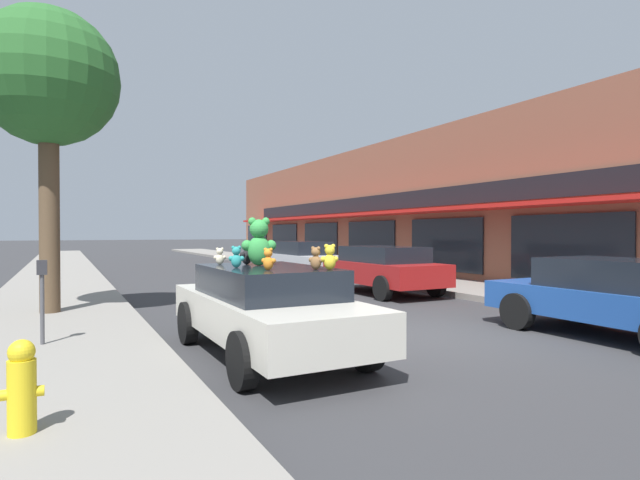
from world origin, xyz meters
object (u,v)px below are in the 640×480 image
Objects in this scene: teddy_bear_orange at (268,259)px; parked_car_far_left at (614,296)px; fire_hydrant at (22,387)px; plush_art_car at (267,307)px; teddy_bear_cream at (220,256)px; parked_car_far_right at (302,259)px; teddy_bear_black at (247,253)px; street_tree at (48,81)px; teddy_bear_yellow at (330,257)px; teddy_bear_brown at (316,258)px; teddy_bear_teal at (236,257)px; parking_meter at (42,291)px; parked_car_far_center at (383,268)px; teddy_bear_giant at (259,242)px.

parked_car_far_left is at bearing -137.81° from teddy_bear_orange.
plush_art_car is at bearing 35.67° from fire_hydrant.
teddy_bear_cream is 6.86m from parked_car_far_left.
parked_car_far_right is at bearing -65.79° from teddy_bear_orange.
teddy_bear_black is 0.06× the size of street_tree.
teddy_bear_orange is 1.49m from teddy_bear_cream.
parked_car_far_left is at bearing -36.56° from street_tree.
teddy_bear_cream is 4.06m from fire_hydrant.
fire_hydrant is at bearing 27.14° from teddy_bear_yellow.
teddy_bear_black is at bearing -119.51° from parked_car_far_right.
teddy_bear_brown is at bearing 172.24° from parked_car_far_left.
parking_meter is at bearing -4.32° from teddy_bear_teal.
fire_hydrant is at bearing 9.61° from teddy_bear_black.
parked_car_far_right is (5.98, 10.56, -0.72)m from teddy_bear_black.
teddy_bear_yellow is at bearing 18.56° from fire_hydrant.
parking_meter is (-8.89, 3.18, 0.24)m from parked_car_far_left.
teddy_bear_cream reaches higher than parked_car_far_center.
teddy_bear_orange is at bearing -117.28° from parked_car_far_right.
fire_hydrant is at bearing -144.82° from plush_art_car.
parked_car_far_left is 0.67× the size of street_tree.
teddy_bear_black is at bearing -56.14° from street_tree.
teddy_bear_orange is 0.70m from teddy_bear_teal.
parked_car_far_right reaches higher than parked_car_far_left.
parked_car_far_center is at bearing -112.74° from teddy_bear_teal.
parking_meter is (-3.00, 1.23, -0.72)m from teddy_bear_giant.
teddy_bear_yellow reaches higher than parked_car_far_left.
parked_car_far_left is (5.89, -1.95, -0.96)m from teddy_bear_giant.
teddy_bear_orange is at bearing -134.96° from parked_car_far_center.
teddy_bear_black is at bearing -141.04° from parked_car_far_center.
parking_meter reaches higher than fire_hydrant.
teddy_bear_yellow is 8.42m from parked_car_far_center.
parked_car_far_center is (6.36, 4.65, -0.68)m from teddy_bear_cream.
fire_hydrant is at bearing 67.40° from teddy_bear_teal.
street_tree is 5.30m from parking_meter.
street_tree is at bearing -90.54° from teddy_bear_black.
teddy_bear_brown is 3.78m from fire_hydrant.
teddy_bear_orange is 0.05× the size of street_tree.
plush_art_car is 13.97× the size of teddy_bear_teal.
parked_car_far_right is (5.88, 11.22, 0.07)m from plush_art_car.
teddy_bear_yellow is (0.54, -1.31, -0.19)m from teddy_bear_giant.
parking_meter is at bearing 160.33° from parked_car_far_left.
fire_hydrant is at bearing -123.64° from parked_car_far_right.
plush_art_car is 16.35× the size of teddy_bear_cream.
teddy_bear_teal is at bearing -36.81° from teddy_bear_yellow.
teddy_bear_yellow is 7.75m from street_tree.
fire_hydrant is at bearing -139.29° from parked_car_far_center.
fire_hydrant is (-8.92, -13.40, -0.24)m from parked_car_far_right.
teddy_bear_cream reaches higher than plush_art_car.
teddy_bear_brown reaches higher than fire_hydrant.
parking_meter is at bearing 13.44° from teddy_bear_orange.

